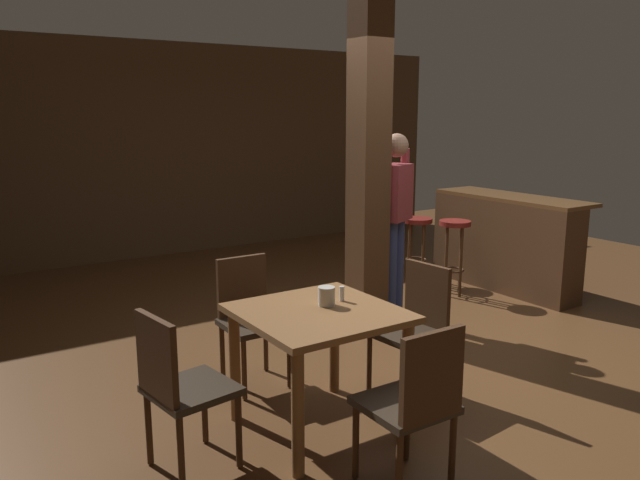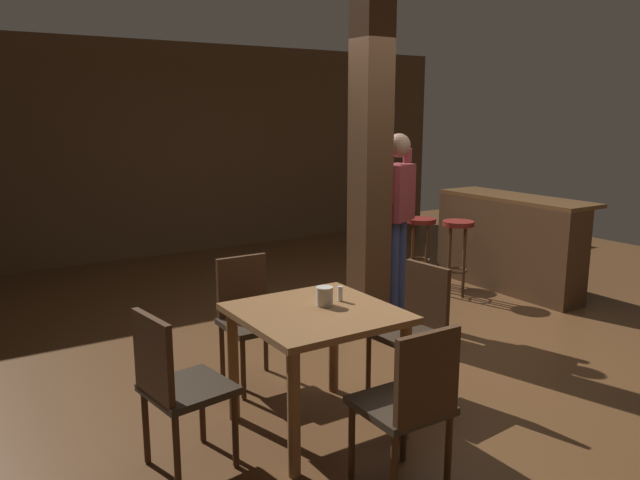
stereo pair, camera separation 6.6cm
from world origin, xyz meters
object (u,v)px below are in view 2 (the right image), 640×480
Objects in this scene: bar_stool_mid at (420,234)px; bar_counter at (508,243)px; dining_table at (316,332)px; chair_east at (414,323)px; standing_person at (397,214)px; bar_stool_near at (458,241)px; chair_north at (249,313)px; chair_south at (410,401)px; chair_west at (175,383)px; salt_shaker at (340,294)px; napkin_cup at (325,296)px.

bar_counter is at bearing -53.72° from bar_stool_mid.
bar_counter reaches higher than dining_table.
bar_stool_mid is (2.81, 2.24, -0.08)m from dining_table.
chair_east is 0.52× the size of standing_person.
bar_stool_near reaches higher than bar_stool_mid.
dining_table is 0.84m from chair_north.
bar_stool_near is 0.65m from bar_stool_mid.
chair_north reaches higher than dining_table.
bar_counter is at bearing 23.60° from dining_table.
bar_counter reaches higher than chair_south.
chair_east is 1.69m from chair_west.
salt_shaker is 2.96m from bar_stool_near.
chair_west is (-0.88, 0.00, -0.11)m from dining_table.
chair_west is at bearing -135.41° from chair_north.
bar_counter reaches higher than chair_north.
chair_east reaches higher than bar_stool_near.
napkin_cup is 3.50m from bar_stool_mid.
dining_table is at bearing -151.65° from napkin_cup.
bar_counter reaches higher than chair_east.
chair_north is (-0.84, 0.79, 0.00)m from chair_east.
bar_counter is (3.15, 1.40, -0.28)m from salt_shaker.
chair_west is at bearing -178.62° from chair_east.
chair_east and chair_north have the same top height.
chair_south is 0.92m from napkin_cup.
chair_east is at bearing -150.86° from bar_counter.
dining_table is 0.82m from chair_east.
chair_north is 1.12× the size of bar_stool_near.
bar_counter is 2.21× the size of bar_stool_near.
salt_shaker is at bearing -156.03° from bar_counter.
chair_south is 3.63m from bar_stool_near.
chair_south is 1.12× the size of bar_stool_near.
chair_south reaches higher than dining_table.
dining_table is at bearing -161.85° from salt_shaker.
chair_south is 9.46× the size of salt_shaker.
chair_north is at bearing 92.37° from dining_table.
dining_table is 7.68× the size of napkin_cup.
dining_table is at bearing -156.40° from bar_counter.
chair_north is at bearing 98.97° from napkin_cup.
bar_stool_near is at bearing 30.25° from napkin_cup.
bar_stool_near is at bearing 38.72° from chair_east.
chair_east is 0.78m from napkin_cup.
standing_person reaches higher than bar_counter.
salt_shaker is (0.25, -0.76, 0.30)m from chair_north.
bar_stool_mid is at bearing 39.97° from salt_shaker.
bar_counter is 0.64m from bar_stool_near.
bar_counter is 2.42× the size of bar_stool_mid.
bar_stool_near is (2.65, 1.55, -0.23)m from napkin_cup.
bar_counter is at bearing -11.23° from bar_stool_near.
dining_table is 1.00× the size of chair_west.
chair_south and chair_north have the same top height.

